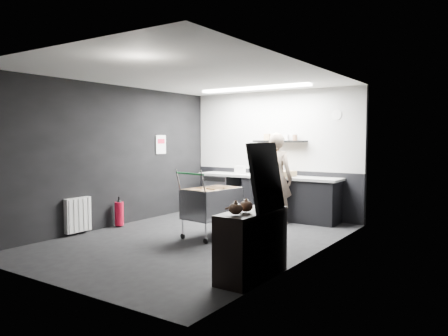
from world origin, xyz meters
The scene contains 22 objects.
floor centered at (0.00, 0.00, 0.00)m, with size 5.50×5.50×0.00m, color black.
ceiling centered at (0.00, 0.00, 2.70)m, with size 5.50×5.50×0.00m, color white.
wall_back centered at (0.00, 2.75, 1.35)m, with size 5.50×5.50×0.00m, color black.
wall_front centered at (0.00, -2.75, 1.35)m, with size 5.50×5.50×0.00m, color black.
wall_left centered at (-2.00, 0.00, 1.35)m, with size 5.50×5.50×0.00m, color black.
wall_right centered at (2.00, 0.00, 1.35)m, with size 5.50×5.50×0.00m, color black.
kitchen_wall_panel centered at (0.00, 2.73, 1.85)m, with size 3.95×0.02×1.70m, color #B0B0AC.
dado_panel centered at (0.00, 2.73, 0.50)m, with size 3.95×0.02×1.00m, color black.
floating_shelf centered at (0.20, 2.62, 1.62)m, with size 1.20×0.22×0.04m, color black.
wall_clock centered at (1.40, 2.72, 2.15)m, with size 0.20×0.20×0.03m, color silver.
poster centered at (-1.98, 1.30, 1.55)m, with size 0.02×0.30×0.40m, color white.
poster_red_band centered at (-1.98, 1.30, 1.62)m, with size 0.01×0.22×0.10m, color red.
radiator centered at (-1.94, -0.90, 0.35)m, with size 0.10×0.50×0.60m, color silver.
ceiling_strip centered at (0.00, 1.85, 2.67)m, with size 2.40×0.20×0.04m, color white.
prep_counter centered at (0.14, 2.42, 0.46)m, with size 3.20×0.61×0.90m.
person centered at (0.46, 1.97, 0.90)m, with size 0.65×0.43×1.80m, color #BDAD96.
shopping_cart centered at (0.10, 0.28, 0.54)m, with size 0.74×1.09×1.13m.
sideboard centered at (1.79, -1.20, 0.53)m, with size 0.47×1.09×1.64m.
fire_extinguisher centered at (-1.85, -0.03, 0.27)m, with size 0.17×0.17×0.55m.
cardboard_box centered at (0.32, 2.37, 0.96)m, with size 0.57×0.44×0.11m, color #A38657.
pink_tub centered at (-0.24, 2.42, 0.99)m, with size 0.18×0.18×0.18m, color white.
white_container centered at (-0.64, 2.37, 0.99)m, with size 0.20×0.16×0.18m, color silver.
Camera 1 is at (4.40, -5.73, 1.70)m, focal length 35.00 mm.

